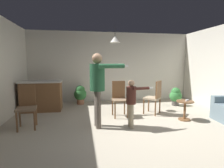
{
  "coord_description": "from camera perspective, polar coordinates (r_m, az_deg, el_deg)",
  "views": [
    {
      "loc": [
        -1.19,
        -3.79,
        1.53
      ],
      "look_at": [
        -0.45,
        0.5,
        1.0
      ],
      "focal_mm": 28.42,
      "sensor_mm": 36.0,
      "label": 1
    }
  ],
  "objects": [
    {
      "name": "wall_back",
      "position": [
        7.09,
        -0.14,
        5.49
      ],
      "size": [
        6.4,
        0.1,
        2.7
      ],
      "primitive_type": "cube",
      "color": "silver",
      "rests_on": "ground"
    },
    {
      "name": "potted_plant_by_wall",
      "position": [
        6.62,
        -10.16,
        -3.14
      ],
      "size": [
        0.45,
        0.45,
        0.7
      ],
      "color": "brown",
      "rests_on": "ground"
    },
    {
      "name": "dining_chair_near_wall",
      "position": [
        5.39,
        13.52,
        -3.78
      ],
      "size": [
        0.59,
        0.59,
        1.0
      ],
      "rotation": [
        0.0,
        0.0,
        0.79
      ],
      "color": "brown",
      "rests_on": "ground"
    },
    {
      "name": "dining_chair_by_counter",
      "position": [
        4.62,
        -25.75,
        -6.07
      ],
      "size": [
        0.47,
        0.47,
        1.0
      ],
      "rotation": [
        0.0,
        0.0,
        3.28
      ],
      "color": "brown",
      "rests_on": "ground"
    },
    {
      "name": "dining_chair_centre_back",
      "position": [
        5.07,
        2.4,
        -4.26
      ],
      "size": [
        0.43,
        0.43,
        1.0
      ],
      "rotation": [
        0.0,
        0.0,
        3.16
      ],
      "color": "brown",
      "rests_on": "ground"
    },
    {
      "name": "kitchen_counter",
      "position": [
        6.07,
        -21.66,
        -3.54
      ],
      "size": [
        1.26,
        0.66,
        0.95
      ],
      "color": "brown",
      "rests_on": "ground"
    },
    {
      "name": "spare_remote_on_table",
      "position": [
        5.1,
        23.03,
        -4.83
      ],
      "size": [
        0.13,
        0.09,
        0.04
      ],
      "primitive_type": "cube",
      "rotation": [
        0.0,
        0.0,
        2.06
      ],
      "color": "white",
      "rests_on": "side_table_by_couch"
    },
    {
      "name": "person_child",
      "position": [
        4.15,
        6.3,
        -4.59
      ],
      "size": [
        0.61,
        0.33,
        1.13
      ],
      "rotation": [
        0.0,
        0.0,
        -1.44
      ],
      "color": "tan",
      "rests_on": "ground"
    },
    {
      "name": "side_table_by_couch",
      "position": [
        5.13,
        22.38,
        -7.15
      ],
      "size": [
        0.44,
        0.44,
        0.52
      ],
      "color": "brown",
      "rests_on": "ground"
    },
    {
      "name": "ground",
      "position": [
        4.26,
        7.37,
        -14.19
      ],
      "size": [
        7.68,
        7.68,
        0.0
      ],
      "primitive_type": "plane",
      "color": "#B2A893"
    },
    {
      "name": "potted_plant_corner",
      "position": [
        6.72,
        19.77,
        -3.53
      ],
      "size": [
        0.42,
        0.42,
        0.65
      ],
      "color": "#4C4742",
      "rests_on": "ground"
    },
    {
      "name": "person_adult",
      "position": [
        4.12,
        -4.55,
        0.64
      ],
      "size": [
        0.87,
        0.5,
        1.74
      ],
      "rotation": [
        0.0,
        0.0,
        -1.48
      ],
      "color": "#60564C",
      "rests_on": "ground"
    },
    {
      "name": "ceiling_light_pendant",
      "position": [
        5.73,
        0.97,
        14.17
      ],
      "size": [
        0.32,
        0.32,
        0.55
      ],
      "color": "silver"
    }
  ]
}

